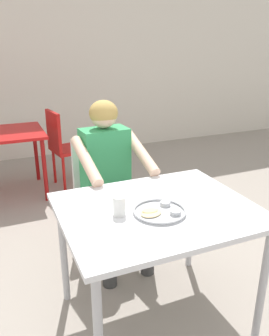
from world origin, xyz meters
name	(u,v)px	position (x,y,z in m)	size (l,w,h in m)	color
ground_plane	(153,323)	(0.00, 0.00, -0.03)	(12.00, 12.00, 0.05)	gray
back_wall	(38,34)	(0.00, 3.62, 1.70)	(12.00, 0.12, 3.40)	silver
table_foreground	(157,220)	(0.03, 0.03, 0.67)	(1.06, 0.86, 0.75)	silver
thali_tray	(160,211)	(0.01, -0.03, 0.76)	(0.28, 0.28, 0.03)	#B7BABF
drinking_cup	(119,205)	(-0.20, 0.03, 0.81)	(0.07, 0.07, 0.11)	white
chair_foreground	(100,186)	(-0.02, 0.95, 0.52)	(0.42, 0.41, 0.90)	silver
diner_foreground	(110,170)	(0.00, 0.73, 0.73)	(0.51, 0.57, 1.22)	#383838
table_background_red	(4,141)	(-0.65, 2.30, 0.62)	(0.81, 0.76, 0.71)	#B71414
chair_red_right	(64,144)	(-0.03, 2.29, 0.52)	(0.46, 0.46, 0.90)	#B01513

